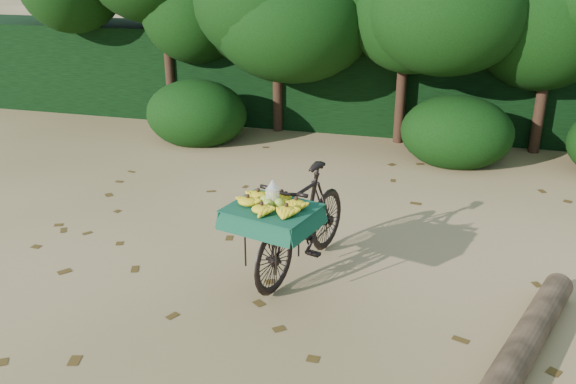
# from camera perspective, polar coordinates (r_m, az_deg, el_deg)

# --- Properties ---
(ground) EXTENTS (80.00, 80.00, 0.00)m
(ground) POSITION_cam_1_polar(r_m,az_deg,el_deg) (6.51, 0.92, -7.85)
(ground) COLOR tan
(ground) RESTS_ON ground
(vendor_bicycle) EXTENTS (1.12, 1.98, 1.13)m
(vendor_bicycle) POSITION_cam_1_polar(r_m,az_deg,el_deg) (6.37, 1.25, -2.70)
(vendor_bicycle) COLOR black
(vendor_bicycle) RESTS_ON ground
(hedge_backdrop) EXTENTS (26.00, 1.80, 1.80)m
(hedge_backdrop) POSITION_cam_1_polar(r_m,az_deg,el_deg) (12.09, 8.66, 10.39)
(hedge_backdrop) COLOR black
(hedge_backdrop) RESTS_ON ground
(tree_row) EXTENTS (14.50, 2.00, 4.00)m
(tree_row) POSITION_cam_1_polar(r_m,az_deg,el_deg) (11.24, 5.03, 15.39)
(tree_row) COLOR black
(tree_row) RESTS_ON ground
(bush_clumps) EXTENTS (8.80, 1.70, 0.90)m
(bush_clumps) POSITION_cam_1_polar(r_m,az_deg,el_deg) (10.21, 9.85, 5.64)
(bush_clumps) COLOR black
(bush_clumps) RESTS_ON ground
(leaf_litter) EXTENTS (7.00, 7.30, 0.01)m
(leaf_litter) POSITION_cam_1_polar(r_m,az_deg,el_deg) (7.06, 2.26, -5.32)
(leaf_litter) COLOR #473213
(leaf_litter) RESTS_ON ground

